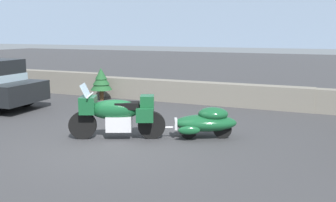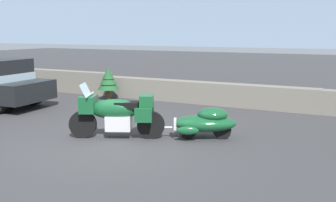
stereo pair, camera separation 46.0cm
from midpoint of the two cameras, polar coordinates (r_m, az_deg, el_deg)
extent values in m
plane|color=#38383A|center=(8.92, -6.89, -6.36)|extent=(80.00, 80.00, 0.00)
cube|color=slate|center=(18.14, -18.46, 3.10)|extent=(8.00, 0.46, 0.91)
cube|color=slate|center=(13.83, 6.06, 1.22)|extent=(8.00, 0.53, 0.77)
cylinder|color=black|center=(9.48, -11.14, -3.41)|extent=(0.66, 0.40, 0.66)
cylinder|color=black|center=(9.25, -1.12, -3.56)|extent=(0.66, 0.40, 0.66)
cube|color=silver|center=(9.31, -5.89, -3.20)|extent=(0.73, 0.65, 0.36)
ellipsoid|color=#144C28|center=(9.26, -6.54, -1.21)|extent=(1.27, 0.90, 0.48)
cube|color=#144C28|center=(9.35, -10.35, -0.45)|extent=(0.54, 0.62, 0.40)
cube|color=#9EB7C6|center=(9.30, -10.72, 1.55)|extent=(0.35, 0.48, 0.34)
cube|color=black|center=(9.20, -4.71, -0.62)|extent=(0.66, 0.56, 0.16)
cube|color=#144C28|center=(9.14, -1.76, -0.02)|extent=(0.46, 0.50, 0.28)
cube|color=#144C28|center=(8.90, -2.20, -2.14)|extent=(0.43, 0.31, 0.32)
cube|color=#144C28|center=(9.49, -1.93, -1.36)|extent=(0.43, 0.31, 0.32)
cylinder|color=silver|center=(9.30, -10.09, 0.94)|extent=(0.32, 0.65, 0.04)
cylinder|color=silver|center=(9.42, -10.90, -1.94)|extent=(0.26, 0.17, 0.54)
cylinder|color=black|center=(9.27, 4.33, -4.26)|extent=(0.44, 0.27, 0.44)
cylinder|color=black|center=(9.34, 9.40, -4.26)|extent=(0.44, 0.27, 0.44)
ellipsoid|color=#144C28|center=(9.26, 6.90, -3.30)|extent=(1.65, 1.24, 0.40)
ellipsoid|color=#144C28|center=(9.23, 8.04, -1.98)|extent=(0.89, 0.81, 0.32)
cube|color=silver|center=(9.23, 2.49, -3.41)|extent=(0.19, 0.32, 0.24)
ellipsoid|color=#144C28|center=(8.95, 4.41, -4.40)|extent=(0.53, 0.34, 0.20)
ellipsoid|color=#144C28|center=(9.57, 4.26, -3.43)|extent=(0.53, 0.34, 0.20)
cylinder|color=silver|center=(9.26, 0.07, -3.93)|extent=(0.66, 0.33, 0.05)
cylinder|color=black|center=(14.24, -18.41, 0.82)|extent=(0.69, 0.26, 0.68)
cylinder|color=brown|center=(14.71, -7.90, 0.89)|extent=(0.16, 0.16, 0.35)
cone|color=#1E5128|center=(14.64, -7.95, 2.80)|extent=(0.81, 0.81, 0.55)
cone|color=#1E5128|center=(14.62, -7.97, 3.45)|extent=(0.63, 0.63, 0.48)
cone|color=#1E5128|center=(14.60, -7.98, 4.10)|extent=(0.45, 0.45, 0.41)
camera|label=1|loc=(0.23, -88.61, 0.25)|focal=41.16mm
camera|label=2|loc=(0.23, 91.39, -0.25)|focal=41.16mm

